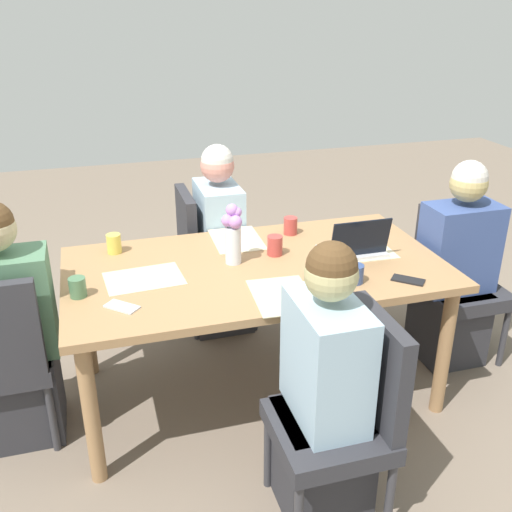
{
  "coord_description": "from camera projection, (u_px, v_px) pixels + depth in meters",
  "views": [
    {
      "loc": [
        0.75,
        2.56,
        1.99
      ],
      "look_at": [
        0.0,
        0.0,
        0.8
      ],
      "focal_mm": 41.39,
      "sensor_mm": 36.0,
      "label": 1
    }
  ],
  "objects": [
    {
      "name": "coffee_mug_near_left",
      "position": [
        290.0,
        226.0,
        3.3
      ],
      "size": [
        0.08,
        0.08,
        0.1
      ],
      "primitive_type": "cylinder",
      "color": "#AD3D38",
      "rests_on": "dining_table"
    },
    {
      "name": "placemat_head_left_right_near",
      "position": [
        358.0,
        252.0,
        3.08
      ],
      "size": [
        0.37,
        0.27,
        0.0
      ],
      "primitive_type": "cube",
      "rotation": [
        0.0,
        0.0,
        -0.04
      ],
      "color": "beige",
      "rests_on": "dining_table"
    },
    {
      "name": "coffee_mug_far_left",
      "position": [
        355.0,
        274.0,
        2.75
      ],
      "size": [
        0.08,
        0.08,
        0.09
      ],
      "primitive_type": "cylinder",
      "color": "#33477A",
      "rests_on": "dining_table"
    },
    {
      "name": "dining_table",
      "position": [
        256.0,
        279.0,
        2.97
      ],
      "size": [
        1.87,
        1.01,
        0.75
      ],
      "color": "#9E754C",
      "rests_on": "ground_plane"
    },
    {
      "name": "laptop_head_left_right_near",
      "position": [
        354.0,
        247.0,
        3.03
      ],
      "size": [
        0.32,
        0.22,
        0.21
      ],
      "color": "silver",
      "rests_on": "dining_table"
    },
    {
      "name": "chair_near_left_far",
      "position": [
        206.0,
        252.0,
        3.71
      ],
      "size": [
        0.44,
        0.44,
        0.9
      ],
      "color": "#2D2D33",
      "rests_on": "ground_plane"
    },
    {
      "name": "chair_far_left_mid",
      "position": [
        347.0,
        409.0,
        2.31
      ],
      "size": [
        0.44,
        0.44,
        0.9
      ],
      "color": "#2D2D33",
      "rests_on": "ground_plane"
    },
    {
      "name": "placemat_head_right_left_near",
      "position": [
        144.0,
        278.0,
        2.8
      ],
      "size": [
        0.38,
        0.29,
        0.0
      ],
      "primitive_type": "cube",
      "rotation": [
        0.0,
        0.0,
        3.22
      ],
      "color": "beige",
      "rests_on": "dining_table"
    },
    {
      "name": "person_far_left_mid",
      "position": [
        324.0,
        398.0,
        2.33
      ],
      "size": [
        0.36,
        0.4,
        1.19
      ],
      "color": "#2D2D33",
      "rests_on": "ground_plane"
    },
    {
      "name": "coffee_mug_centre_right",
      "position": [
        275.0,
        245.0,
        3.04
      ],
      "size": [
        0.08,
        0.08,
        0.1
      ],
      "primitive_type": "cylinder",
      "color": "#AD3D38",
      "rests_on": "dining_table"
    },
    {
      "name": "coffee_mug_near_right",
      "position": [
        78.0,
        287.0,
        2.62
      ],
      "size": [
        0.08,
        0.08,
        0.09
      ],
      "primitive_type": "cylinder",
      "color": "#47704C",
      "rests_on": "dining_table"
    },
    {
      "name": "phone_black",
      "position": [
        408.0,
        280.0,
        2.78
      ],
      "size": [
        0.16,
        0.15,
        0.01
      ],
      "primitive_type": "cube",
      "rotation": [
        0.0,
        0.0,
        2.4
      ],
      "color": "black",
      "rests_on": "dining_table"
    },
    {
      "name": "placemat_far_left_mid",
      "position": [
        282.0,
        296.0,
        2.64
      ],
      "size": [
        0.28,
        0.38,
        0.0
      ],
      "primitive_type": "cube",
      "rotation": [
        0.0,
        0.0,
        -1.64
      ],
      "color": "beige",
      "rests_on": "dining_table"
    },
    {
      "name": "coffee_mug_centre_left",
      "position": [
        114.0,
        244.0,
        3.06
      ],
      "size": [
        0.07,
        0.07,
        0.1
      ],
      "primitive_type": "cylinder",
      "color": "#DBC64C",
      "rests_on": "dining_table"
    },
    {
      "name": "person_near_left_far",
      "position": [
        220.0,
        251.0,
        3.67
      ],
      "size": [
        0.36,
        0.4,
        1.19
      ],
      "color": "#2D2D33",
      "rests_on": "ground_plane"
    },
    {
      "name": "flower_vase",
      "position": [
        233.0,
        234.0,
        2.9
      ],
      "size": [
        0.1,
        0.1,
        0.31
      ],
      "color": "silver",
      "rests_on": "dining_table"
    },
    {
      "name": "person_head_right_left_near",
      "position": [
        14.0,
        338.0,
        2.74
      ],
      "size": [
        0.4,
        0.36,
        1.19
      ],
      "color": "#2D2D33",
      "rests_on": "ground_plane"
    },
    {
      "name": "placemat_near_left_far",
      "position": [
        237.0,
        240.0,
        3.24
      ],
      "size": [
        0.27,
        0.37,
        0.0
      ],
      "primitive_type": "cube",
      "rotation": [
        0.0,
        0.0,
        1.54
      ],
      "color": "beige",
      "rests_on": "dining_table"
    },
    {
      "name": "person_head_left_right_near",
      "position": [
        455.0,
        276.0,
        3.34
      ],
      "size": [
        0.4,
        0.36,
        1.19
      ],
      "color": "#2D2D33",
      "rests_on": "ground_plane"
    },
    {
      "name": "ground_plane",
      "position": [
        256.0,
        389.0,
        3.24
      ],
      "size": [
        10.0,
        10.0,
        0.0
      ],
      "primitive_type": "plane",
      "color": "#756656"
    },
    {
      "name": "phone_silver",
      "position": [
        122.0,
        307.0,
        2.54
      ],
      "size": [
        0.16,
        0.16,
        0.01
      ],
      "primitive_type": "cube",
      "rotation": [
        0.0,
        0.0,
        2.38
      ],
      "color": "silver",
      "rests_on": "dining_table"
    },
    {
      "name": "chair_head_left_right_near",
      "position": [
        456.0,
        273.0,
        3.44
      ],
      "size": [
        0.44,
        0.44,
        0.9
      ],
      "color": "#2D2D33",
      "rests_on": "ground_plane"
    }
  ]
}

